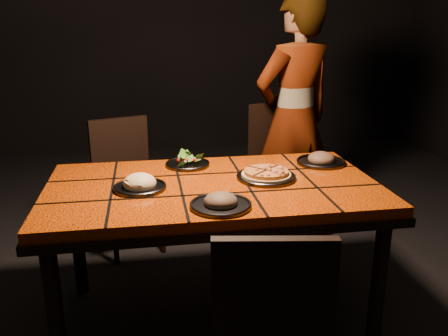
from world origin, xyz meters
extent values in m
cube|color=black|center=(0.00, 0.00, -0.02)|extent=(6.00, 7.00, 0.04)
cube|color=black|center=(0.00, 3.50, 1.50)|extent=(6.00, 0.04, 3.00)
cube|color=#D64906|center=(0.00, 0.00, 0.72)|extent=(1.60, 0.90, 0.05)
cube|color=black|center=(0.00, 0.00, 0.68)|extent=(1.62, 0.92, 0.04)
cylinder|color=black|center=(-0.72, -0.37, 0.33)|extent=(0.07, 0.07, 0.66)
cylinder|color=black|center=(0.72, -0.37, 0.33)|extent=(0.07, 0.07, 0.66)
cylinder|color=black|center=(-0.72, 0.37, 0.33)|extent=(0.07, 0.07, 0.66)
cylinder|color=black|center=(0.72, 0.37, 0.33)|extent=(0.07, 0.07, 0.66)
cube|color=black|center=(0.09, -0.72, 0.42)|extent=(0.45, 0.45, 0.04)
cube|color=black|center=(0.06, -0.89, 0.66)|extent=(0.40, 0.10, 0.43)
cube|color=black|center=(-0.44, 0.87, 0.43)|extent=(0.51, 0.51, 0.04)
cube|color=black|center=(-0.50, 1.05, 0.66)|extent=(0.39, 0.16, 0.44)
cylinder|color=black|center=(-0.54, 0.67, 0.20)|extent=(0.03, 0.03, 0.41)
cylinder|color=black|center=(-0.23, 0.77, 0.20)|extent=(0.03, 0.03, 0.41)
cylinder|color=black|center=(-0.64, 0.98, 0.20)|extent=(0.03, 0.03, 0.41)
cylinder|color=black|center=(-0.34, 1.08, 0.20)|extent=(0.03, 0.03, 0.41)
cube|color=black|center=(0.68, 0.88, 0.46)|extent=(0.56, 0.56, 0.04)
cube|color=black|center=(0.60, 1.06, 0.72)|extent=(0.42, 0.20, 0.47)
cylinder|color=black|center=(0.58, 0.66, 0.22)|extent=(0.04, 0.04, 0.44)
cylinder|color=black|center=(0.90, 0.78, 0.22)|extent=(0.04, 0.04, 0.44)
cylinder|color=black|center=(0.45, 0.98, 0.22)|extent=(0.04, 0.04, 0.44)
cylinder|color=black|center=(0.77, 1.11, 0.22)|extent=(0.04, 0.04, 0.44)
imported|color=brown|center=(0.70, 0.94, 0.86)|extent=(0.73, 0.61, 1.71)
cylinder|color=#343439|center=(0.27, 0.03, 0.76)|extent=(0.30, 0.30, 0.01)
torus|color=#343439|center=(0.27, 0.03, 0.76)|extent=(0.30, 0.30, 0.01)
cylinder|color=tan|center=(0.27, 0.03, 0.77)|extent=(0.35, 0.35, 0.01)
cylinder|color=orange|center=(0.27, 0.03, 0.78)|extent=(0.31, 0.31, 0.02)
cylinder|color=#343439|center=(-0.35, -0.03, 0.76)|extent=(0.25, 0.25, 0.01)
torus|color=#343439|center=(-0.35, -0.03, 0.76)|extent=(0.25, 0.25, 0.01)
ellipsoid|color=#FBE0A5|center=(-0.35, -0.03, 0.78)|extent=(0.15, 0.15, 0.08)
cylinder|color=#343439|center=(-0.09, 0.31, 0.76)|extent=(0.24, 0.24, 0.01)
torus|color=#343439|center=(-0.09, 0.31, 0.76)|extent=(0.24, 0.24, 0.01)
cylinder|color=#343439|center=(-0.01, -0.31, 0.76)|extent=(0.26, 0.26, 0.01)
torus|color=#343439|center=(-0.01, -0.31, 0.76)|extent=(0.26, 0.26, 0.01)
ellipsoid|color=brown|center=(-0.01, -0.31, 0.78)|extent=(0.16, 0.16, 0.09)
cylinder|color=#343439|center=(0.64, 0.23, 0.76)|extent=(0.27, 0.27, 0.01)
torus|color=#343439|center=(0.64, 0.23, 0.76)|extent=(0.27, 0.27, 0.01)
ellipsoid|color=brown|center=(0.64, 0.23, 0.78)|extent=(0.16, 0.16, 0.09)
camera|label=1|loc=(-0.31, -2.16, 1.51)|focal=38.00mm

